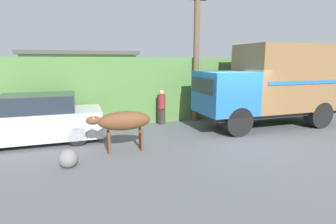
# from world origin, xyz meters

# --- Properties ---
(ground_plane) EXTENTS (60.00, 60.00, 0.00)m
(ground_plane) POSITION_xyz_m (0.00, 0.00, 0.00)
(ground_plane) COLOR slate
(hillside_embankment) EXTENTS (32.00, 6.72, 2.99)m
(hillside_embankment) POSITION_xyz_m (0.00, 6.73, 1.50)
(hillside_embankment) COLOR #568442
(hillside_embankment) RESTS_ON ground_plane
(building_backdrop) EXTENTS (5.03, 2.70, 3.27)m
(building_backdrop) POSITION_xyz_m (-5.56, 4.95, 1.65)
(building_backdrop) COLOR #8CC69E
(building_backdrop) RESTS_ON ground_plane
(cargo_truck) EXTENTS (6.52, 2.28, 3.52)m
(cargo_truck) POSITION_xyz_m (2.42, 1.15, 1.90)
(cargo_truck) COLOR #2D2D2D
(cargo_truck) RESTS_ON ground_plane
(brown_cow) EXTENTS (2.00, 0.60, 1.29)m
(brown_cow) POSITION_xyz_m (-4.45, -0.11, 0.98)
(brown_cow) COLOR brown
(brown_cow) RESTS_ON ground_plane
(parked_suv) EXTENTS (4.44, 1.87, 1.70)m
(parked_suv) POSITION_xyz_m (-7.19, 1.77, 0.82)
(parked_suv) COLOR silver
(parked_suv) RESTS_ON ground_plane
(pedestrian_on_hill) EXTENTS (0.44, 0.44, 1.56)m
(pedestrian_on_hill) POSITION_xyz_m (-2.23, 3.01, 0.85)
(pedestrian_on_hill) COLOR #38332D
(pedestrian_on_hill) RESTS_ON ground_plane
(utility_pole) EXTENTS (0.90, 0.27, 6.32)m
(utility_pole) POSITION_xyz_m (-0.48, 3.22, 3.26)
(utility_pole) COLOR brown
(utility_pole) RESTS_ON ground_plane
(roadside_rock) EXTENTS (0.51, 0.51, 0.51)m
(roadside_rock) POSITION_xyz_m (-6.08, -0.95, 0.26)
(roadside_rock) COLOR gray
(roadside_rock) RESTS_ON ground_plane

